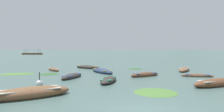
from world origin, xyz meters
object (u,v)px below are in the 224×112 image
object	(u,v)px
rowboat_2	(197,75)
ferry_2	(32,54)
rowboat_3	(102,71)
mooring_buoy	(40,83)
rowboat_6	(30,93)
rowboat_1	(109,80)
rowboat_0	(88,67)
rowboat_9	(145,75)
rowboat_8	(217,83)
rowboat_4	(72,76)
rowboat_7	(54,69)
rowboat_5	(184,70)

from	to	relation	value
rowboat_2	ferry_2	xyz separation A→B (m)	(-37.30, 84.96, 0.33)
rowboat_3	mooring_buoy	world-z (taller)	mooring_buoy
rowboat_6	ferry_2	bearing A→B (deg)	104.44
ferry_2	mooring_buoy	bearing A→B (deg)	-75.18
rowboat_1	rowboat_6	world-z (taller)	rowboat_6
rowboat_0	rowboat_9	xyz separation A→B (m)	(5.52, -8.76, -0.01)
rowboat_6	rowboat_9	xyz separation A→B (m)	(8.79, 7.42, -0.06)
rowboat_9	rowboat_3	bearing A→B (deg)	137.57
rowboat_0	mooring_buoy	size ratio (longest dim) A/B	3.45
rowboat_8	rowboat_1	bearing A→B (deg)	161.07
rowboat_9	rowboat_4	bearing A→B (deg)	-178.18
rowboat_7	rowboat_8	size ratio (longest dim) A/B	0.67
rowboat_4	rowboat_8	size ratio (longest dim) A/B	0.76
rowboat_3	mooring_buoy	distance (m)	8.83
rowboat_4	mooring_buoy	size ratio (longest dim) A/B	3.22
rowboat_4	rowboat_5	distance (m)	13.84
rowboat_8	rowboat_2	bearing A→B (deg)	75.28
rowboat_0	rowboat_4	xyz separation A→B (m)	(-1.50, -8.98, -0.01)
rowboat_8	rowboat_6	bearing A→B (deg)	-171.47
rowboat_5	rowboat_7	distance (m)	16.09
rowboat_0	rowboat_3	distance (m)	5.41
rowboat_0	rowboat_9	size ratio (longest dim) A/B	1.10
rowboat_1	rowboat_2	distance (m)	9.09
mooring_buoy	rowboat_5	bearing A→B (deg)	26.13
mooring_buoy	rowboat_7	bearing A→B (deg)	93.26
rowboat_0	rowboat_5	bearing A→B (deg)	-22.13
rowboat_0	rowboat_3	size ratio (longest dim) A/B	0.84
rowboat_0	rowboat_2	size ratio (longest dim) A/B	1.24
rowboat_2	rowboat_5	xyz separation A→B (m)	(1.20, 4.91, 0.06)
rowboat_8	mooring_buoy	size ratio (longest dim) A/B	4.24
rowboat_2	rowboat_4	distance (m)	12.00
rowboat_1	rowboat_3	size ratio (longest dim) A/B	0.80
rowboat_6	rowboat_8	xyz separation A→B (m)	(12.52, 1.88, -0.02)
rowboat_6	mooring_buoy	xyz separation A→B (m)	(-0.38, 3.91, -0.12)
rowboat_4	rowboat_5	bearing A→B (deg)	17.80
rowboat_0	rowboat_4	bearing A→B (deg)	-99.50
rowboat_2	rowboat_3	distance (m)	9.95
rowboat_0	rowboat_7	distance (m)	4.79
rowboat_7	rowboat_9	size ratio (longest dim) A/B	0.90
rowboat_1	rowboat_8	bearing A→B (deg)	-18.93
rowboat_6	ferry_2	xyz separation A→B (m)	(-23.55, 91.47, 0.22)
rowboat_5	rowboat_8	world-z (taller)	rowboat_8
rowboat_0	rowboat_2	distance (m)	14.25
rowboat_7	rowboat_9	bearing A→B (deg)	-33.66
rowboat_2	rowboat_4	xyz separation A→B (m)	(-11.98, 0.68, 0.05)
rowboat_9	ferry_2	size ratio (longest dim) A/B	0.35
rowboat_6	rowboat_5	bearing A→B (deg)	37.40
rowboat_3	rowboat_8	size ratio (longest dim) A/B	0.97
rowboat_0	ferry_2	bearing A→B (deg)	109.61
rowboat_0	ferry_2	xyz separation A→B (m)	(-26.82, 75.30, 0.28)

